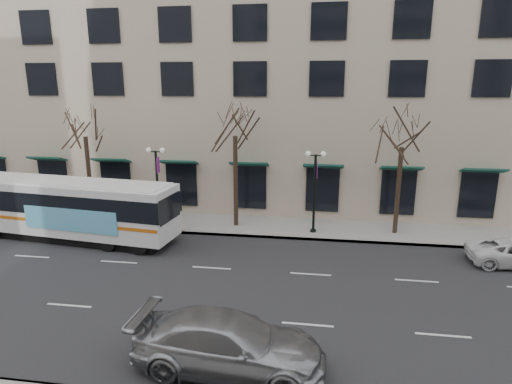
% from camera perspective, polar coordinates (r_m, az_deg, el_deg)
% --- Properties ---
extents(ground, '(160.00, 160.00, 0.00)m').
position_cam_1_polar(ground, '(20.16, -7.60, -12.66)').
color(ground, black).
rests_on(ground, ground).
extents(sidewalk_far, '(80.00, 4.00, 0.15)m').
position_cam_1_polar(sidewalk_far, '(27.74, 7.65, -4.87)').
color(sidewalk_far, gray).
rests_on(sidewalk_far, ground).
extents(building_hotel, '(40.00, 20.00, 24.00)m').
position_cam_1_polar(building_hotel, '(39.04, -2.27, 18.45)').
color(building_hotel, '#BEA991').
rests_on(building_hotel, ground).
extents(tree_far_left, '(3.60, 3.60, 8.34)m').
position_cam_1_polar(tree_far_left, '(30.26, -21.96, 8.67)').
color(tree_far_left, black).
rests_on(tree_far_left, ground).
extents(tree_far_mid, '(3.60, 3.60, 8.55)m').
position_cam_1_polar(tree_far_mid, '(26.65, -2.83, 9.51)').
color(tree_far_mid, black).
rests_on(tree_far_mid, ground).
extents(tree_far_right, '(3.60, 3.60, 8.06)m').
position_cam_1_polar(tree_far_right, '(26.62, 19.01, 7.71)').
color(tree_far_right, black).
rests_on(tree_far_right, ground).
extents(lamp_post_left, '(1.22, 0.45, 5.21)m').
position_cam_1_polar(lamp_post_left, '(28.09, -13.01, 1.21)').
color(lamp_post_left, black).
rests_on(lamp_post_left, ground).
extents(lamp_post_right, '(1.22, 0.45, 5.21)m').
position_cam_1_polar(lamp_post_right, '(26.17, 7.83, 0.51)').
color(lamp_post_right, black).
rests_on(lamp_post_right, ground).
extents(city_bus, '(13.37, 4.39, 3.56)m').
position_cam_1_polar(city_bus, '(27.73, -23.41, -1.90)').
color(city_bus, white).
rests_on(city_bus, ground).
extents(silver_car, '(6.39, 2.83, 1.82)m').
position_cam_1_polar(silver_car, '(14.70, -3.65, -19.49)').
color(silver_car, '#94969B').
rests_on(silver_car, ground).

